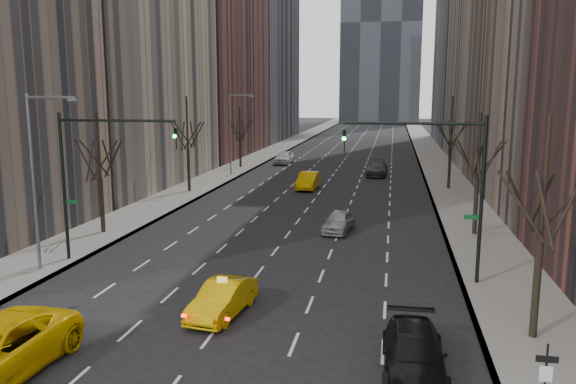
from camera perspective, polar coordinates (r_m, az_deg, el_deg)
The scene contains 19 objects.
sidewalk_left at distance 87.67m, azimuth -1.87°, elevation 4.03°, with size 4.50×320.00×0.15m, color slate.
sidewalk_right at distance 85.80m, azimuth 14.35°, elevation 3.60°, with size 4.50×320.00×0.15m, color slate.
bld_left_far at distance 86.83m, azimuth -8.85°, elevation 18.38°, with size 14.00×28.00×44.00m, color brown.
tree_lw_b at distance 38.39m, azimuth -18.52°, elevation 1.35°, with size 3.36×3.50×7.82m.
tree_lw_c at distance 52.79m, azimuth -10.11°, elevation 4.28°, with size 3.36×3.50×8.74m.
tree_lw_d at distance 69.89m, azimuth -4.89°, elevation 5.36°, with size 3.36×3.50×7.36m.
tree_rw_a at distance 22.43m, azimuth 24.25°, elevation -4.47°, with size 3.36×3.50×8.28m.
tree_rw_b at distance 37.91m, azimuth 18.67°, elevation 1.23°, with size 3.36×3.50×7.82m.
tree_rw_c at distance 55.63m, azimuth 16.17°, elevation 4.32°, with size 3.36×3.50×8.74m.
traffic_mast_left at distance 31.57m, azimuth -19.36°, elevation 2.78°, with size 6.69×0.39×8.00m.
traffic_mast_right at distance 27.49m, azimuth 15.73°, elevation 1.98°, with size 6.69×0.39×8.00m.
streetlight_near at distance 30.80m, azimuth -24.02°, elevation 2.56°, with size 2.83×0.22×9.00m.
streetlight_far at distance 62.72m, azimuth -5.60°, elevation 6.71°, with size 2.83×0.22×9.00m.
taxi_sedan at distance 23.91m, azimuth -6.66°, elevation -10.71°, with size 1.51×4.34×1.43m, color #D5A204.
silver_sedan_ahead at distance 37.71m, azimuth 5.17°, elevation -2.98°, with size 1.67×4.14×1.41m, color #929599.
parked_suv_black at distance 19.55m, azimuth 12.64°, elevation -15.74°, with size 2.03×5.00×1.45m, color black.
far_taxi at distance 54.35m, azimuth 2.09°, elevation 1.17°, with size 1.73×4.97×1.64m, color #D8A304.
far_suv_grey at distance 64.09m, azimuth 9.02°, elevation 2.39°, with size 2.30×5.65×1.64m, color #323237.
far_car_white at distance 74.00m, azimuth -0.40°, elevation 3.54°, with size 2.01×5.00×1.70m, color silver.
Camera 1 is at (6.62, -15.14, 9.13)m, focal length 35.00 mm.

